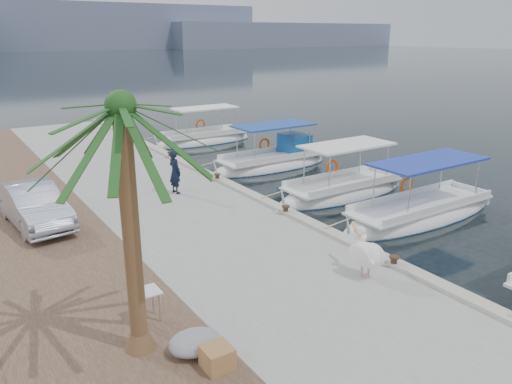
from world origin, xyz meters
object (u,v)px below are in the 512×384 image
fishing_caique_d (272,163)px  fishing_caique_e (204,141)px  parked_car (34,205)px  fisherman (175,172)px  date_palm (121,109)px  pelican (366,253)px  fishing_caique_c (342,193)px  fishing_caique_b (420,215)px

fishing_caique_d → fishing_caique_e: (-0.19, 7.34, -0.07)m
parked_car → fisherman: bearing=1.2°
date_palm → parked_car: 9.49m
fishing_caique_e → fishing_caique_d: bearing=-88.5°
date_palm → fisherman: bearing=61.5°
fishing_caique_d → fisherman: size_ratio=3.87×
fishing_caique_e → pelican: (-5.28, -19.40, 1.01)m
pelican → fishing_caique_c: bearing=51.4°
fishing_caique_c → fisherman: size_ratio=3.72×
fishing_caique_b → parked_car: bearing=154.8°
fishing_caique_d → date_palm: bearing=-134.4°
fishing_caique_b → fishing_caique_e: bearing=91.8°
fishing_caique_b → fisherman: bearing=137.2°
fishing_caique_b → pelican: bearing=-153.7°
fishing_caique_b → date_palm: 13.34m
fishing_caique_b → fishing_caique_e: 16.54m
fishing_caique_c → parked_car: size_ratio=1.55×
fishing_caique_e → parked_car: 16.02m
fishing_caique_b → parked_car: fishing_caique_b is taller
fishing_caique_b → fisherman: fisherman is taller
fishing_caique_c → fishing_caique_b: bearing=-81.3°
pelican → fisherman: (-1.19, 9.35, 0.25)m
fishing_caique_e → parked_car: (-11.86, -10.71, 1.07)m
fishing_caique_c → pelican: fishing_caique_c is taller
fishing_caique_d → fishing_caique_e: size_ratio=1.03×
fishing_caique_d → pelican: bearing=-114.4°
fishing_caique_c → date_palm: 14.07m
fishing_caique_e → fisherman: (-6.47, -10.06, 1.25)m
fisherman → parked_car: bearing=88.5°
fisherman → fishing_caique_c: bearing=-122.0°
fishing_caique_c → fishing_caique_e: bearing=89.8°
fisherman → parked_car: (-5.39, -0.65, -0.18)m
pelican → parked_car: size_ratio=0.37×
date_palm → parked_car: size_ratio=1.38×
fishing_caique_c → fishing_caique_e: (0.05, 12.86, 0.00)m
fishing_caique_d → fisherman: 7.29m
fishing_caique_c → date_palm: (-11.39, -6.34, 5.27)m
fishing_caique_d → date_palm: (-11.63, -11.87, 5.20)m
parked_car → pelican: bearing=-58.5°
fishing_caique_c → date_palm: bearing=-150.9°
fishing_caique_c → pelican: (-5.23, -6.54, 1.01)m
parked_car → fishing_caique_c: bearing=-16.0°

